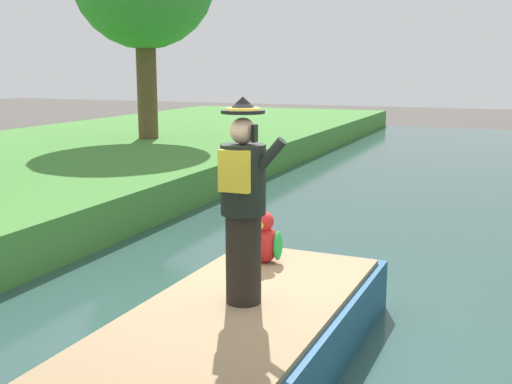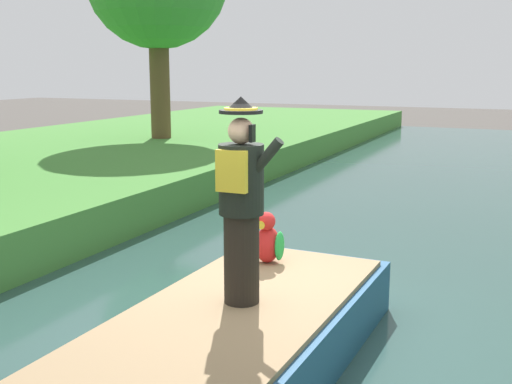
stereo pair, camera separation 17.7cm
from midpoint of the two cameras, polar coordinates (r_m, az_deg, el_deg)
name	(u,v)px [view 1 (the left image)]	position (r m, az deg, el deg)	size (l,w,h in m)	color
ground_plane	(268,347)	(6.63, 0.32, -13.80)	(80.00, 80.00, 0.00)	#4C4742
canal_water	(268,342)	(6.61, 0.32, -13.41)	(6.94, 48.00, 0.10)	#2D4C47
boat	(236,341)	(5.80, -2.74, -13.30)	(1.90, 4.24, 0.61)	#23517A
person_pirate	(244,202)	(5.55, -2.02, -0.95)	(0.61, 0.42, 1.85)	black
parrot_plush	(266,241)	(6.87, 0.14, -4.41)	(0.36, 0.35, 0.57)	red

